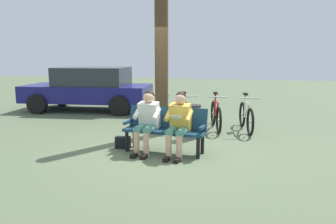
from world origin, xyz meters
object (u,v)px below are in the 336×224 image
object	(u,v)px
person_companion	(147,119)
bicycle_purple	(246,117)
tree_trunk	(161,48)
litter_bin	(193,122)
parked_car	(89,88)
bicycle_blue	(216,115)
bicycle_silver	(185,115)
bicycle_black	(160,113)
handbag	(123,142)
person_reading	(179,121)
bench	(166,126)

from	to	relation	value
person_companion	bicycle_purple	distance (m)	2.99
bicycle_purple	tree_trunk	bearing A→B (deg)	-79.58
litter_bin	bicycle_purple	world-z (taller)	bicycle_purple
bicycle_purple	parked_car	xyz separation A→B (m)	(5.26, -1.93, 0.41)
litter_bin	bicycle_blue	world-z (taller)	bicycle_blue
person_companion	bicycle_silver	distance (m)	2.29
bicycle_black	parked_car	distance (m)	3.61
litter_bin	handbag	bearing A→B (deg)	43.80
person_reading	bench	bearing A→B (deg)	-27.08
bench	person_reading	xyz separation A→B (m)	(-0.31, 0.19, 0.16)
tree_trunk	bicycle_blue	world-z (taller)	tree_trunk
person_reading	bicycle_purple	size ratio (longest dim) A/B	0.73
bicycle_silver	parked_car	distance (m)	4.25
handbag	bicycle_blue	distance (m)	2.78
bicycle_blue	bicycle_silver	size ratio (longest dim) A/B	1.03
person_reading	handbag	xyz separation A→B (m)	(1.21, -0.19, -0.54)
bench	person_reading	world-z (taller)	person_reading
person_reading	litter_bin	xyz separation A→B (m)	(-0.03, -1.38, -0.28)
tree_trunk	bicycle_silver	size ratio (longest dim) A/B	2.56
person_reading	bicycle_blue	xyz separation A→B (m)	(-0.44, -2.42, -0.31)
bicycle_blue	bicycle_silver	xyz separation A→B (m)	(0.79, 0.11, 0.00)
tree_trunk	bicycle_silver	bearing A→B (deg)	-120.37
bench	parked_car	world-z (taller)	parked_car
bicycle_silver	bicycle_blue	bearing A→B (deg)	77.28
bicycle_black	person_reading	bearing A→B (deg)	5.24
person_companion	bicycle_blue	bearing A→B (deg)	-109.45
bicycle_purple	handbag	bearing A→B (deg)	-59.32
person_reading	parked_car	xyz separation A→B (m)	(4.07, -4.33, 0.11)
litter_bin	parked_car	size ratio (longest dim) A/B	0.17
bench	tree_trunk	xyz separation A→B (m)	(0.46, -1.40, 1.53)
tree_trunk	bicycle_purple	xyz separation A→B (m)	(-1.96, -0.81, -1.68)
person_reading	tree_trunk	bearing A→B (deg)	-59.19
handbag	litter_bin	size ratio (longest dim) A/B	0.39
person_reading	bicycle_purple	distance (m)	2.70
person_reading	parked_car	bearing A→B (deg)	-41.70
handbag	litter_bin	xyz separation A→B (m)	(-1.24, -1.19, 0.26)
person_reading	litter_bin	distance (m)	1.41
handbag	bicycle_blue	world-z (taller)	bicycle_blue
bicycle_black	bench	bearing A→B (deg)	0.21
person_reading	bicycle_purple	xyz separation A→B (m)	(-1.19, -2.40, -0.31)
bicycle_blue	bicycle_silver	bearing A→B (deg)	-95.83
bicycle_blue	litter_bin	bearing A→B (deg)	-35.21
handbag	parked_car	world-z (taller)	parked_car
parked_car	bicycle_purple	bearing A→B (deg)	153.63
tree_trunk	person_companion	bearing A→B (deg)	94.86
bench	tree_trunk	distance (m)	2.13
tree_trunk	bench	bearing A→B (deg)	108.25
tree_trunk	litter_bin	size ratio (longest dim) A/B	5.35
person_reading	bicycle_silver	distance (m)	2.36
bicycle_purple	bicycle_blue	distance (m)	0.75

